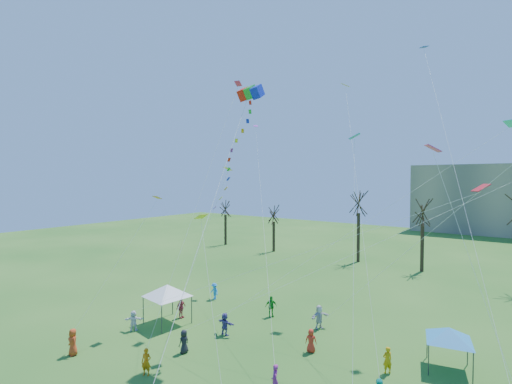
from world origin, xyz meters
The scene contains 6 objects.
bare_tree_row centered at (4.85, 35.90, 7.20)m, with size 68.50×8.89×11.57m.
big_box_kite centered at (-4.66, 7.71, 13.29)m, with size 3.35×7.52×20.66m.
canopy_tent_white centered at (-11.38, 7.04, 2.71)m, with size 4.23×4.23×3.20m.
canopy_tent_blue centered at (8.24, 12.48, 2.25)m, with size 3.47×3.47×2.66m.
festival_crowd centered at (0.00, 6.56, 0.86)m, with size 25.98×14.78×1.85m.
small_kites_aloft centered at (1.55, 11.01, 13.31)m, with size 28.41×18.89×32.11m.
Camera 1 is at (11.30, -11.90, 11.73)m, focal length 25.00 mm.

